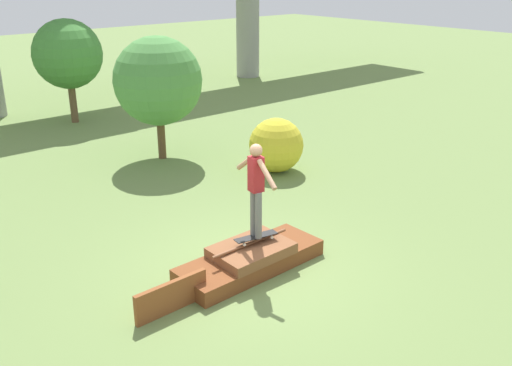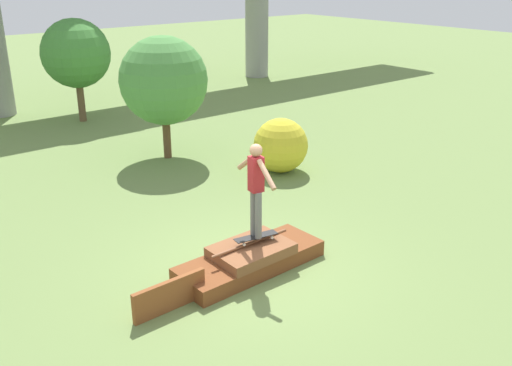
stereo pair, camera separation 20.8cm
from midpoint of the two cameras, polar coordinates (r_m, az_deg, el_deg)
ground_plane at (r=10.40m, az=-1.14°, el=-8.56°), size 80.00×80.00×0.00m
scrap_pile at (r=10.29m, az=-1.13°, el=-7.59°), size 2.80×1.06×0.54m
scrap_plank_loose at (r=9.23m, az=-9.10°, el=-11.15°), size 1.30×0.11×0.52m
skateboard at (r=10.15m, az=-0.59°, el=-5.40°), size 0.83×0.33×0.09m
skater at (r=9.75m, az=-0.61°, el=-0.06°), size 0.31×1.26×1.71m
tree_behind_left at (r=15.87m, az=-10.16°, el=9.99°), size 2.41×2.41×3.39m
tree_behind_right at (r=20.50m, az=-18.61°, el=12.10°), size 2.31×2.31×3.49m
bush_yellow_flowering at (r=14.91m, az=1.63°, el=3.80°), size 1.43×1.43×1.43m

